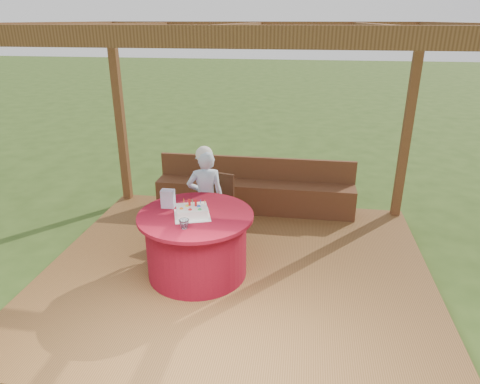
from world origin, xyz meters
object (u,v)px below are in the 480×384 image
elderly_woman (206,196)px  birthday_cake (192,211)px  gift_bag (168,199)px  table (197,244)px  chair (218,202)px  bench (255,194)px  drinking_glass (184,224)px

elderly_woman → birthday_cake: size_ratio=2.73×
gift_bag → table: bearing=-22.1°
chair → table: bearing=-91.7°
table → birthday_cake: 0.43m
bench → birthday_cake: bearing=-103.6°
bench → gift_bag: gift_bag is taller
chair → drinking_glass: 1.46m
chair → birthday_cake: 1.16m
birthday_cake → gift_bag: (-0.33, 0.18, 0.05)m
elderly_woman → birthday_cake: bearing=-87.7°
gift_bag → drinking_glass: size_ratio=1.99×
table → gift_bag: (-0.35, 0.14, 0.48)m
drinking_glass → birthday_cake: bearing=89.6°
chair → elderly_woman: size_ratio=0.63×
gift_bag → elderly_woman: bearing=62.6°
chair → gift_bag: size_ratio=3.94×
birthday_cake → drinking_glass: bearing=-90.4°
bench → gift_bag: bearing=-114.4°
bench → drinking_glass: (-0.46, -2.23, 0.54)m
birthday_cake → bench: bearing=76.4°
bench → table: 1.92m
elderly_woman → gift_bag: bearing=-116.5°
bench → gift_bag: (-0.79, -1.73, 0.59)m
bench → elderly_woman: bearing=-113.3°
chair → elderly_woman: 0.41m
table → birthday_cake: (-0.03, -0.04, 0.42)m
chair → elderly_woman: elderly_woman is taller
birthday_cake → drinking_glass: 0.31m
elderly_woman → birthday_cake: (0.03, -0.77, 0.14)m
birthday_cake → drinking_glass: size_ratio=4.56×
chair → drinking_glass: drinking_glass is taller
chair → drinking_glass: size_ratio=7.85×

